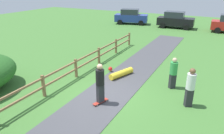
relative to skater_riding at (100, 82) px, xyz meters
The scene contains 9 objects.
ground_plane 1.26m from the skater_riding, 103.61° to the left, with size 60.00×60.00×0.00m, color #427533.
asphalt_path 1.25m from the skater_riding, 103.61° to the left, with size 2.40×28.00×0.02m, color #47474C.
wooden_fence 2.84m from the skater_riding, 167.57° to the left, with size 0.12×18.12×1.10m.
skater_riding is the anchor object (origin of this frame).
skater_fallen 3.34m from the skater_riding, 99.18° to the left, with size 1.49×1.70×0.36m.
bystander_white 3.91m from the skater_riding, 24.60° to the left, with size 0.53×0.53×1.81m.
bystander_green 3.97m from the skater_riding, 50.80° to the left, with size 0.54×0.54×1.66m.
parked_car_blue 20.32m from the skater_riding, 109.14° to the left, with size 4.50×2.79×1.92m.
parked_car_black 19.23m from the skater_riding, 92.74° to the left, with size 4.28×2.17×1.92m.
Camera 1 is at (4.56, -7.90, 5.15)m, focal length 34.48 mm.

